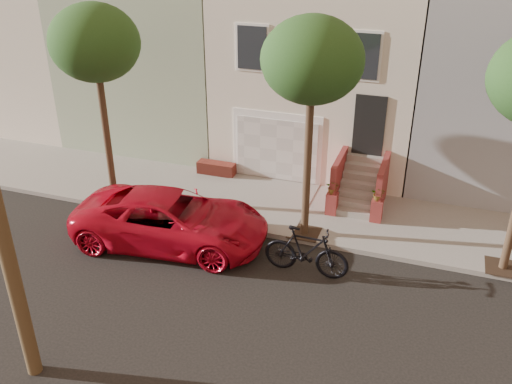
% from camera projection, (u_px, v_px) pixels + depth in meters
% --- Properties ---
extents(ground, '(90.00, 90.00, 0.00)m').
position_uv_depth(ground, '(224.00, 309.00, 13.41)').
color(ground, black).
rests_on(ground, ground).
extents(sidewalk, '(40.00, 3.70, 0.15)m').
position_uv_depth(sidewalk, '(286.00, 208.00, 17.88)').
color(sidewalk, gray).
rests_on(sidewalk, ground).
extents(house_row, '(33.10, 11.70, 7.00)m').
position_uv_depth(house_row, '(331.00, 59.00, 21.19)').
color(house_row, silver).
rests_on(house_row, sidewalk).
extents(tree_left, '(2.70, 2.57, 6.30)m').
position_uv_depth(tree_left, '(95.00, 44.00, 15.94)').
color(tree_left, '#2D2116').
rests_on(tree_left, sidewalk).
extents(tree_mid, '(2.70, 2.57, 6.30)m').
position_uv_depth(tree_mid, '(312.00, 62.00, 14.03)').
color(tree_mid, '#2D2116').
rests_on(tree_mid, sidewalk).
extents(pickup_truck, '(5.83, 3.16, 1.55)m').
position_uv_depth(pickup_truck, '(171.00, 219.00, 15.78)').
color(pickup_truck, red).
rests_on(pickup_truck, ground).
extents(motorcycle, '(2.31, 0.69, 1.38)m').
position_uv_depth(motorcycle, '(306.00, 251.00, 14.44)').
color(motorcycle, black).
rests_on(motorcycle, ground).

